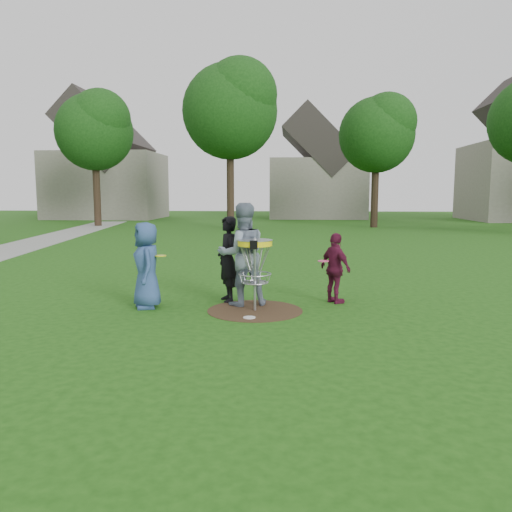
# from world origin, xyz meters

# --- Properties ---
(ground) EXTENTS (100.00, 100.00, 0.00)m
(ground) POSITION_xyz_m (0.00, 0.00, 0.00)
(ground) COLOR #19470F
(ground) RESTS_ON ground
(dirt_patch) EXTENTS (1.80, 1.80, 0.01)m
(dirt_patch) POSITION_xyz_m (0.00, 0.00, 0.00)
(dirt_patch) COLOR #47331E
(dirt_patch) RESTS_ON ground
(player_blue) EXTENTS (0.80, 0.95, 1.65)m
(player_blue) POSITION_xyz_m (-2.09, 0.11, 0.83)
(player_blue) COLOR navy
(player_blue) RESTS_ON ground
(player_black) EXTENTS (0.63, 0.74, 1.73)m
(player_black) POSITION_xyz_m (-0.61, 0.79, 0.87)
(player_black) COLOR black
(player_black) RESTS_ON ground
(player_grey) EXTENTS (1.18, 1.04, 2.02)m
(player_grey) POSITION_xyz_m (-0.28, 0.47, 1.01)
(player_grey) COLOR slate
(player_grey) RESTS_ON ground
(player_maroon) EXTENTS (0.76, 0.88, 1.42)m
(player_maroon) POSITION_xyz_m (1.56, 0.77, 0.71)
(player_maroon) COLOR #5A1430
(player_maroon) RESTS_ON ground
(disc_on_grass) EXTENTS (0.22, 0.22, 0.02)m
(disc_on_grass) POSITION_xyz_m (-0.06, -0.58, 0.01)
(disc_on_grass) COLOR white
(disc_on_grass) RESTS_ON ground
(disc_golf_basket) EXTENTS (0.66, 0.67, 1.38)m
(disc_golf_basket) POSITION_xyz_m (0.00, -0.00, 1.02)
(disc_golf_basket) COLOR #9EA0A5
(disc_golf_basket) RESTS_ON ground
(held_discs) EXTENTS (3.34, 0.76, 0.39)m
(held_discs) POSITION_xyz_m (-0.27, 0.38, 1.05)
(held_discs) COLOR #D1CF17
(held_discs) RESTS_ON ground
(tree_row) EXTENTS (51.20, 17.42, 9.90)m
(tree_row) POSITION_xyz_m (0.44, 20.67, 6.21)
(tree_row) COLOR #38281C
(tree_row) RESTS_ON ground
(house_row) EXTENTS (44.50, 10.65, 11.62)m
(house_row) POSITION_xyz_m (4.78, 33.07, 4.14)
(house_row) COLOR gray
(house_row) RESTS_ON ground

